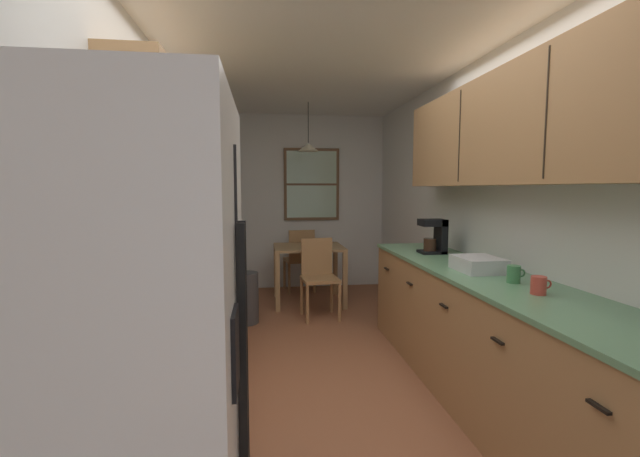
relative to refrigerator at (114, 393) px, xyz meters
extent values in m
plane|color=#995B3D|center=(0.94, 2.31, -0.87)|extent=(12.00, 12.00, 0.00)
cube|color=silver|center=(-0.41, 2.31, 0.40)|extent=(0.10, 9.00, 2.55)
cube|color=silver|center=(2.29, 2.31, 0.40)|extent=(0.10, 9.00, 2.55)
cube|color=silver|center=(0.94, 4.96, 0.40)|extent=(4.40, 0.10, 2.55)
cube|color=white|center=(0.94, 2.31, 1.72)|extent=(4.40, 9.00, 0.08)
cube|color=white|center=(0.00, 0.00, 0.00)|extent=(0.73, 0.74, 1.74)
cube|color=black|center=(0.37, 0.00, -0.05)|extent=(0.01, 0.01, 1.57)
cube|color=black|center=(0.38, -0.04, -0.05)|extent=(0.02, 0.02, 1.12)
cube|color=black|center=(0.38, 0.04, -0.05)|extent=(0.02, 0.02, 1.12)
cube|color=black|center=(0.37, -0.16, 0.17)|extent=(0.01, 0.15, 0.22)
cube|color=beige|center=(0.37, 0.20, 0.41)|extent=(0.01, 0.05, 0.07)
cube|color=silver|center=(-0.05, 0.69, -0.42)|extent=(0.62, 0.61, 0.90)
cube|color=black|center=(0.26, 0.69, -0.45)|extent=(0.01, 0.42, 0.30)
cube|color=silver|center=(0.29, 0.69, -0.24)|extent=(0.02, 0.48, 0.02)
cube|color=black|center=(-0.05, 0.69, 0.04)|extent=(0.59, 0.58, 0.02)
cube|color=silver|center=(-0.33, 0.69, 0.13)|extent=(0.06, 0.61, 0.20)
cylinder|color=#2D2D2D|center=(-0.19, 0.56, 0.05)|extent=(0.15, 0.15, 0.01)
cylinder|color=#2D2D2D|center=(-0.19, 0.83, 0.05)|extent=(0.15, 0.15, 0.01)
cylinder|color=#2D2D2D|center=(0.09, 0.56, 0.05)|extent=(0.15, 0.15, 0.01)
cylinder|color=#2D2D2D|center=(0.09, 0.83, 0.05)|extent=(0.15, 0.15, 0.01)
cube|color=silver|center=(-0.17, 0.69, 0.79)|extent=(0.38, 0.62, 0.35)
cube|color=black|center=(0.02, 0.63, 0.79)|extent=(0.01, 0.37, 0.22)
cube|color=#2D2D33|center=(0.02, 0.90, 0.79)|extent=(0.01, 0.12, 0.22)
cube|color=#A87A4C|center=(-0.06, 2.05, -0.44)|extent=(0.60, 2.08, 0.87)
cube|color=#60936B|center=(-0.06, 2.05, 0.01)|extent=(0.63, 2.10, 0.03)
cube|color=black|center=(0.25, 1.35, -0.17)|extent=(0.02, 0.10, 0.01)
cube|color=black|center=(0.25, 2.05, -0.17)|extent=(0.02, 0.10, 0.01)
cube|color=black|center=(0.25, 2.74, -0.17)|extent=(0.02, 0.10, 0.01)
cube|color=#A87A4C|center=(-0.20, 2.00, 0.97)|extent=(0.32, 2.18, 0.67)
cube|color=#2D2319|center=(-0.04, 1.64, 0.97)|extent=(0.01, 0.01, 0.62)
cube|color=#2D2319|center=(-0.04, 2.36, 0.97)|extent=(0.01, 0.01, 0.62)
cube|color=#A87A4C|center=(1.94, 1.32, -0.44)|extent=(0.60, 3.25, 0.87)
cube|color=#60936B|center=(1.94, 1.32, 0.01)|extent=(0.63, 3.27, 0.03)
cube|color=black|center=(1.62, 0.02, -0.17)|extent=(0.02, 0.10, 0.01)
cube|color=black|center=(1.62, 0.67, -0.17)|extent=(0.02, 0.10, 0.01)
cube|color=black|center=(1.62, 1.32, -0.17)|extent=(0.02, 0.10, 0.01)
cube|color=black|center=(1.62, 1.97, -0.17)|extent=(0.02, 0.10, 0.01)
cube|color=black|center=(1.62, 2.62, -0.17)|extent=(0.02, 0.10, 0.01)
cube|color=#A87A4C|center=(2.08, 1.27, 1.00)|extent=(0.32, 2.95, 0.74)
cube|color=#2D2319|center=(1.91, 0.78, 1.00)|extent=(0.01, 0.01, 0.68)
cube|color=#2D2319|center=(1.91, 1.75, 1.00)|extent=(0.01, 0.01, 0.68)
cube|color=#A87F51|center=(1.01, 4.02, -0.15)|extent=(0.88, 0.76, 0.03)
cube|color=#A87F51|center=(0.60, 3.67, -0.52)|extent=(0.06, 0.06, 0.71)
cube|color=#A87F51|center=(1.42, 3.67, -0.52)|extent=(0.06, 0.06, 0.71)
cube|color=#A87F51|center=(0.60, 4.37, -0.52)|extent=(0.06, 0.06, 0.71)
cube|color=#A87F51|center=(1.42, 4.37, -0.52)|extent=(0.06, 0.06, 0.71)
cube|color=#A87A4C|center=(1.07, 3.36, -0.42)|extent=(0.43, 0.43, 0.04)
cube|color=#A87A4C|center=(1.06, 3.54, -0.20)|extent=(0.37, 0.06, 0.45)
cylinder|color=#A87A4C|center=(1.27, 3.19, -0.66)|extent=(0.04, 0.04, 0.43)
cylinder|color=#A87A4C|center=(0.91, 3.16, -0.66)|extent=(0.04, 0.04, 0.43)
cylinder|color=#A87A4C|center=(1.24, 3.56, -0.66)|extent=(0.04, 0.04, 0.43)
cylinder|color=#A87A4C|center=(0.88, 3.53, -0.66)|extent=(0.04, 0.04, 0.43)
cube|color=#A87A4C|center=(0.94, 4.68, -0.42)|extent=(0.45, 0.45, 0.04)
cube|color=#A87A4C|center=(0.97, 4.50, -0.20)|extent=(0.37, 0.08, 0.45)
cylinder|color=#A87A4C|center=(0.74, 4.83, -0.66)|extent=(0.04, 0.04, 0.43)
cylinder|color=#A87A4C|center=(1.10, 4.88, -0.66)|extent=(0.04, 0.04, 0.43)
cylinder|color=#A87A4C|center=(0.79, 4.47, -0.66)|extent=(0.04, 0.04, 0.43)
cylinder|color=#A87A4C|center=(1.15, 4.52, -0.66)|extent=(0.04, 0.04, 0.43)
cylinder|color=black|center=(1.01, 4.02, 1.43)|extent=(0.01, 0.01, 0.50)
cone|color=beige|center=(1.01, 4.02, 1.12)|extent=(0.26, 0.26, 0.10)
sphere|color=white|center=(1.01, 4.02, 1.14)|extent=(0.06, 0.06, 0.06)
cube|color=brown|center=(1.15, 4.89, 0.67)|extent=(0.82, 0.04, 1.06)
cube|color=#B2D1B7|center=(1.15, 4.88, 0.67)|extent=(0.74, 0.01, 0.98)
cube|color=brown|center=(1.15, 4.88, 0.67)|extent=(0.74, 0.02, 0.03)
cylinder|color=#3F3F42|center=(0.24, 3.29, -0.59)|extent=(0.28, 0.28, 0.56)
cylinder|color=red|center=(-0.06, 1.19, 0.13)|extent=(0.13, 0.13, 0.20)
cylinder|color=white|center=(-0.06, 1.19, 0.23)|extent=(0.13, 0.13, 0.02)
cube|color=silver|center=(0.30, 0.84, -0.37)|extent=(0.02, 0.16, 0.24)
cube|color=black|center=(1.93, 2.26, 0.04)|extent=(0.22, 0.18, 0.02)
cube|color=black|center=(2.01, 2.26, 0.18)|extent=(0.06, 0.18, 0.31)
cube|color=black|center=(1.93, 2.26, 0.30)|extent=(0.22, 0.18, 0.06)
cylinder|color=#331E14|center=(1.91, 2.26, 0.11)|extent=(0.11, 0.11, 0.11)
cylinder|color=#BF3F33|center=(1.93, 0.80, 0.08)|extent=(0.08, 0.08, 0.10)
torus|color=#BF3F33|center=(1.98, 0.80, 0.08)|extent=(0.05, 0.01, 0.05)
cylinder|color=#3F7F4C|center=(1.96, 1.07, 0.08)|extent=(0.08, 0.08, 0.11)
torus|color=#3F7F4C|center=(2.01, 1.07, 0.09)|extent=(0.05, 0.01, 0.05)
cube|color=silver|center=(1.93, 1.44, 0.08)|extent=(0.28, 0.34, 0.10)
camera|label=1|loc=(0.45, -1.26, 0.60)|focal=23.38mm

